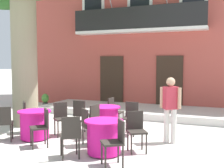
{
  "coord_description": "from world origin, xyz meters",
  "views": [
    {
      "loc": [
        3.01,
        -6.7,
        2.02
      ],
      "look_at": [
        -0.58,
        1.99,
        1.3
      ],
      "focal_mm": 45.0,
      "sensor_mm": 36.0,
      "label": 1
    }
  ],
  "objects": [
    {
      "name": "building_facade",
      "position": [
        -0.52,
        6.99,
        3.75
      ],
      "size": [
        13.0,
        5.09,
        7.5
      ],
      "color": "#B24C42",
      "rests_on": "ground"
    },
    {
      "name": "cafe_chair_middle_0",
      "position": [
        -0.29,
        -0.13,
        0.53
      ],
      "size": [
        0.47,
        0.47,
        0.91
      ],
      "color": "#2D2823",
      "rests_on": "ground"
    },
    {
      "name": "cafe_chair_front_3",
      "position": [
        1.12,
        -0.7,
        0.53
      ],
      "size": [
        0.55,
        0.55,
        0.91
      ],
      "color": "#2D2823",
      "rests_on": "ground"
    },
    {
      "name": "pedestrian_near_entrance",
      "position": [
        1.71,
        0.27,
        0.93
      ],
      "size": [
        0.53,
        0.39,
        1.65
      ],
      "color": "silver",
      "rests_on": "ground"
    },
    {
      "name": "cafe_chair_middle_1",
      "position": [
        0.53,
        0.68,
        0.53
      ],
      "size": [
        0.41,
        0.41,
        0.91
      ],
      "color": "#2D2823",
      "rests_on": "ground"
    },
    {
      "name": "ground_plane",
      "position": [
        0.0,
        0.0,
        0.0
      ],
      "size": [
        120.0,
        120.0,
        0.0
      ],
      "primitive_type": "plane",
      "color": "beige"
    },
    {
      "name": "cafe_chair_near_tree_1",
      "position": [
        -2.23,
        -1.24,
        0.53
      ],
      "size": [
        0.56,
        0.56,
        0.91
      ],
      "color": "#2D2823",
      "rests_on": "ground"
    },
    {
      "name": "ground_planter_left",
      "position": [
        -4.47,
        3.62,
        0.35
      ],
      "size": [
        0.32,
        0.32,
        0.63
      ],
      "color": "#47423D",
      "rests_on": "ground"
    },
    {
      "name": "cafe_table_front",
      "position": [
        0.53,
        -1.17,
        0.39
      ],
      "size": [
        0.86,
        0.86,
        0.76
      ],
      "color": "#DB1984",
      "rests_on": "ground"
    },
    {
      "name": "cafe_table_near_tree",
      "position": [
        -1.66,
        -0.74,
        0.39
      ],
      "size": [
        0.86,
        0.86,
        0.76
      ],
      "color": "#DB1984",
      "rests_on": "ground"
    },
    {
      "name": "cafe_chair_front_2",
      "position": [
        1.03,
        -1.73,
        0.53
      ],
      "size": [
        0.56,
        0.56,
        0.91
      ],
      "color": "#2D2823",
      "rests_on": "ground"
    },
    {
      "name": "cafe_chair_middle_3",
      "position": [
        -0.97,
        0.52,
        0.53
      ],
      "size": [
        0.41,
        0.41,
        0.91
      ],
      "color": "#2D2823",
      "rests_on": "ground"
    },
    {
      "name": "cafe_chair_middle_2",
      "position": [
        -0.26,
        1.38,
        0.53
      ],
      "size": [
        0.42,
        0.42,
        0.91
      ],
      "color": "#2D2823",
      "rests_on": "ground"
    },
    {
      "name": "cafe_chair_front_0",
      "position": [
        -0.07,
        -0.71,
        0.53
      ],
      "size": [
        0.57,
        0.57,
        0.91
      ],
      "color": "#2D2823",
      "rests_on": "ground"
    },
    {
      "name": "cafe_chair_near_tree_3",
      "position": [
        -1.22,
        -0.13,
        0.53
      ],
      "size": [
        0.56,
        0.56,
        0.91
      ],
      "color": "#2D2823",
      "rests_on": "ground"
    },
    {
      "name": "cafe_table_middle",
      "position": [
        -0.22,
        0.62,
        0.39
      ],
      "size": [
        0.86,
        0.86,
        0.76
      ],
      "color": "#DB1984",
      "rests_on": "ground"
    },
    {
      "name": "cafe_chair_front_1",
      "position": [
        -0.01,
        -1.69,
        0.53
      ],
      "size": [
        0.56,
        0.56,
        0.91
      ],
      "color": "#2D2823",
      "rests_on": "ground"
    },
    {
      "name": "cafe_chair_near_tree_0",
      "position": [
        -2.25,
        -0.27,
        0.53
      ],
      "size": [
        0.57,
        0.57,
        0.91
      ],
      "color": "#2D2823",
      "rests_on": "ground"
    },
    {
      "name": "entrance_step_platform",
      "position": [
        -0.52,
        3.79,
        0.12
      ],
      "size": [
        7.2,
        2.43,
        0.25
      ],
      "primitive_type": "cube",
      "color": "silver",
      "rests_on": "ground"
    },
    {
      "name": "cafe_chair_near_tree_2",
      "position": [
        -1.07,
        -1.21,
        0.53
      ],
      "size": [
        0.57,
        0.57,
        0.91
      ],
      "color": "#2D2823",
      "rests_on": "ground"
    }
  ]
}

